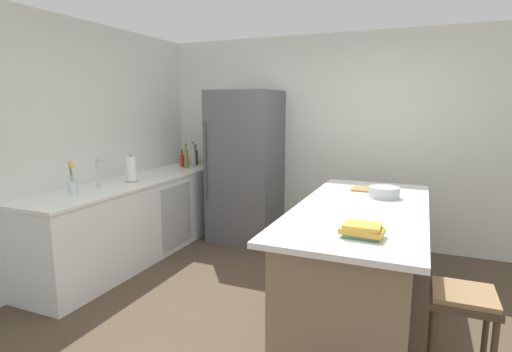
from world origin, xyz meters
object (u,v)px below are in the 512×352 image
(flower_vase, at_px, (72,185))
(mixing_bowl, at_px, (384,192))
(sink_faucet, at_px, (99,172))
(syrup_bottle, at_px, (196,157))
(kitchen_island, at_px, (359,260))
(paper_towel_roll, at_px, (131,170))
(bar_stool, at_px, (463,311))
(cookbook_stack, at_px, (362,230))
(refrigerator, at_px, (245,166))
(hot_sauce_bottle, at_px, (182,160))
(cutting_board, at_px, (369,190))
(soda_bottle, at_px, (193,157))
(olive_oil_bottle, at_px, (186,158))

(flower_vase, distance_m, mixing_bowl, 2.86)
(sink_faucet, relative_size, flower_vase, 0.92)
(syrup_bottle, bearing_deg, kitchen_island, -32.16)
(paper_towel_roll, bearing_deg, kitchen_island, -4.95)
(kitchen_island, height_order, syrup_bottle, syrup_bottle)
(bar_stool, distance_m, cookbook_stack, 0.72)
(refrigerator, distance_m, mixing_bowl, 2.05)
(sink_faucet, bearing_deg, hot_sauce_bottle, 90.45)
(kitchen_island, xyz_separation_m, flower_vase, (-2.56, -0.53, 0.54))
(paper_towel_roll, relative_size, cookbook_stack, 1.13)
(refrigerator, height_order, cutting_board, refrigerator)
(bar_stool, bearing_deg, syrup_bottle, 143.79)
(syrup_bottle, bearing_deg, mixing_bowl, -23.59)
(sink_faucet, xyz_separation_m, hot_sauce_bottle, (-0.01, 1.55, -0.07))
(bar_stool, distance_m, syrup_bottle, 4.02)
(sink_faucet, distance_m, cookbook_stack, 2.78)
(soda_bottle, height_order, olive_oil_bottle, soda_bottle)
(flower_vase, distance_m, paper_towel_roll, 0.75)
(kitchen_island, relative_size, mixing_bowl, 8.47)
(sink_faucet, relative_size, soda_bottle, 0.90)
(flower_vase, xyz_separation_m, hot_sauce_bottle, (-0.04, 1.92, -0.01))
(sink_faucet, xyz_separation_m, soda_bottle, (0.10, 1.64, -0.02))
(olive_oil_bottle, bearing_deg, mixing_bowl, -18.32)
(bar_stool, height_order, sink_faucet, sink_faucet)
(flower_vase, height_order, cutting_board, flower_vase)
(sink_faucet, bearing_deg, paper_towel_roll, 75.85)
(bar_stool, xyz_separation_m, paper_towel_roll, (-3.21, 0.99, 0.49))
(flower_vase, distance_m, syrup_bottle, 2.11)
(kitchen_island, bearing_deg, syrup_bottle, 147.84)
(mixing_bowl, xyz_separation_m, cutting_board, (-0.16, 0.26, -0.04))
(cutting_board, bearing_deg, cookbook_stack, -84.37)
(sink_faucet, height_order, olive_oil_bottle, olive_oil_bottle)
(hot_sauce_bottle, bearing_deg, mixing_bowl, -19.29)
(flower_vase, relative_size, cutting_board, 1.06)
(kitchen_island, bearing_deg, paper_towel_roll, 175.05)
(cookbook_stack, xyz_separation_m, mixing_bowl, (0.02, 1.19, 0.01))
(mixing_bowl, height_order, cutting_board, mixing_bowl)
(hot_sauce_bottle, bearing_deg, syrup_bottle, 64.31)
(bar_stool, xyz_separation_m, hot_sauce_bottle, (-3.31, 2.16, 0.45))
(bar_stool, height_order, flower_vase, flower_vase)
(sink_faucet, bearing_deg, bar_stool, -10.53)
(hot_sauce_bottle, bearing_deg, sink_faucet, -89.55)
(olive_oil_bottle, height_order, mixing_bowl, olive_oil_bottle)
(cookbook_stack, relative_size, cutting_board, 0.89)
(bar_stool, distance_m, paper_towel_roll, 3.39)
(bar_stool, height_order, cutting_board, cutting_board)
(bar_stool, bearing_deg, sink_faucet, 169.47)
(syrup_bottle, xyz_separation_m, olive_oil_bottle, (0.03, -0.29, 0.02))
(paper_towel_roll, xyz_separation_m, olive_oil_bottle, (0.02, 1.07, -0.00))
(bar_stool, height_order, cookbook_stack, cookbook_stack)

